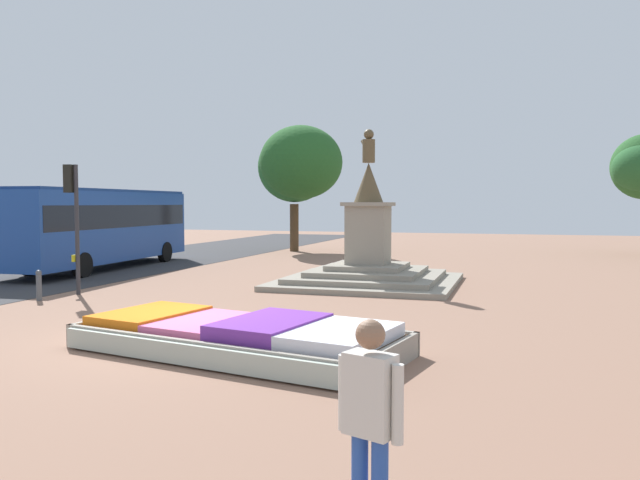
{
  "coord_description": "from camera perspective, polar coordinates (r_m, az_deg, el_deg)",
  "views": [
    {
      "loc": [
        6.22,
        -10.48,
        2.63
      ],
      "look_at": [
        1.66,
        3.96,
        1.74
      ],
      "focal_mm": 35.0,
      "sensor_mm": 36.0,
      "label": 1
    }
  ],
  "objects": [
    {
      "name": "flower_planter",
      "position": [
        11.21,
        -7.42,
        -8.8
      ],
      "size": [
        6.28,
        3.62,
        0.64
      ],
      "color": "#38281C",
      "rests_on": "ground_plane"
    },
    {
      "name": "statue_monument",
      "position": [
        20.38,
        4.43,
        -1.84
      ],
      "size": [
        5.63,
        5.63,
        5.02
      ],
      "color": "gray",
      "rests_on": "ground_plane"
    },
    {
      "name": "pedestrian_crossing_plaza",
      "position": [
        4.91,
        4.59,
        -15.73
      ],
      "size": [
        0.54,
        0.34,
        1.76
      ],
      "color": "#264CA5",
      "rests_on": "ground_plane"
    },
    {
      "name": "city_bus",
      "position": [
        26.54,
        -19.45,
        1.45
      ],
      "size": [
        3.07,
        10.43,
        3.19
      ],
      "color": "#1E4799",
      "rests_on": "ground_plane"
    },
    {
      "name": "ground_plane",
      "position": [
        12.47,
        -13.02,
        -8.91
      ],
      "size": [
        90.95,
        90.95,
        0.0
      ],
      "primitive_type": "plane",
      "color": "#8C6651"
    },
    {
      "name": "park_tree_far_left",
      "position": [
        33.96,
        -2.0,
        6.92
      ],
      "size": [
        5.02,
        5.34,
        6.77
      ],
      "color": "#4C3823",
      "rests_on": "ground_plane"
    },
    {
      "name": "kerb_bollard_north",
      "position": [
        18.53,
        -24.31,
        -3.73
      ],
      "size": [
        0.16,
        0.16,
        0.84
      ],
      "color": "#4C5156",
      "rests_on": "ground_plane"
    },
    {
      "name": "traffic_light_mid_block",
      "position": [
        19.27,
        -21.63,
        2.95
      ],
      "size": [
        0.42,
        0.31,
        3.74
      ],
      "color": "#2D2D33",
      "rests_on": "ground_plane"
    }
  ]
}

